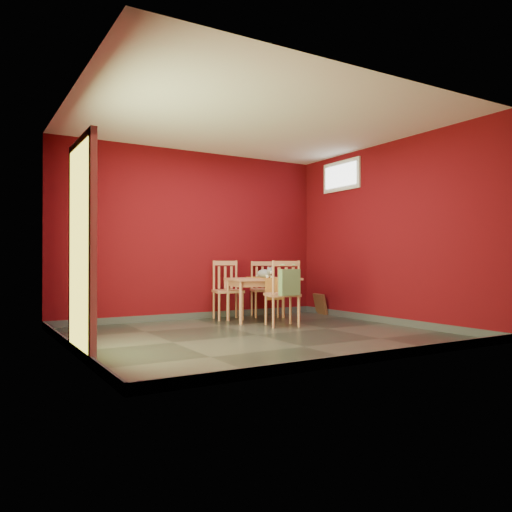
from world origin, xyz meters
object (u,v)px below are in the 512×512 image
chair_far_left (227,289)px  tote_bag (289,282)px  dining_table (263,283)px  cat (264,272)px  chair_near (283,293)px  picture_frame (320,304)px  chair_far_right (264,288)px

chair_far_left → tote_bag: size_ratio=2.18×
dining_table → cat: bearing=-105.0°
chair_near → picture_frame: chair_near is taller
chair_far_right → chair_near: 1.33m
cat → tote_bag: bearing=-102.5°
chair_far_left → tote_bag: (0.24, -1.41, 0.16)m
chair_far_right → picture_frame: chair_far_right is taller
picture_frame → chair_far_right: bearing=166.2°
chair_far_left → picture_frame: (1.73, -0.18, -0.30)m
dining_table → cat: (-0.02, -0.06, 0.18)m
chair_far_left → chair_far_right: size_ratio=1.01×
chair_near → dining_table: bearing=84.0°
dining_table → tote_bag: (-0.11, -0.87, 0.05)m
tote_bag → cat: (0.09, 0.81, 0.12)m
dining_table → tote_bag: bearing=-97.1°
chair_far_left → chair_near: bearing=-76.9°
dining_table → chair_far_right: (0.39, 0.60, -0.11)m
chair_near → tote_bag: bearing=-100.3°
chair_far_left → tote_bag: chair_far_left is taller
chair_near → chair_far_left: bearing=103.1°
chair_far_right → cat: (-0.40, -0.66, 0.29)m
picture_frame → chair_near: bearing=-145.4°
tote_bag → chair_far_left: bearing=99.6°
tote_bag → dining_table: bearing=82.9°
cat → dining_table: bearing=69.0°
chair_far_right → chair_near: chair_near is taller
chair_far_left → picture_frame: size_ratio=2.53×
chair_far_right → tote_bag: bearing=-108.6°
cat → chair_far_right: bearing=52.6°
picture_frame → cat: bearing=-163.7°
dining_table → tote_bag: tote_bag is taller
dining_table → cat: size_ratio=3.05×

